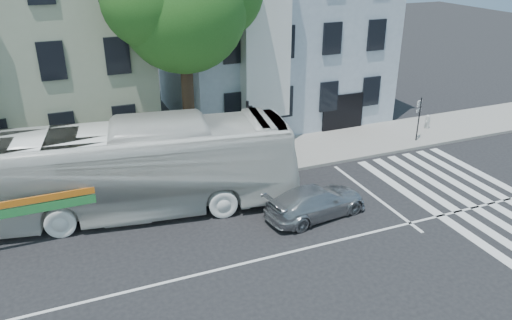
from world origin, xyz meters
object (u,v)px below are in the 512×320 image
fire_hydrant (427,121)px  sedan (316,202)px  bus (128,169)px  traffic_signal (248,131)px

fire_hydrant → sedan: bearing=-150.0°
bus → fire_hydrant: bus is taller
bus → fire_hydrant: 17.74m
sedan → fire_hydrant: bearing=-68.1°
sedan → bus: bearing=56.5°
sedan → traffic_signal: traffic_signal is taller
traffic_signal → fire_hydrant: 12.34m
fire_hydrant → bus: bearing=-170.5°
bus → fire_hydrant: size_ratio=16.42×
sedan → traffic_signal: bearing=10.6°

